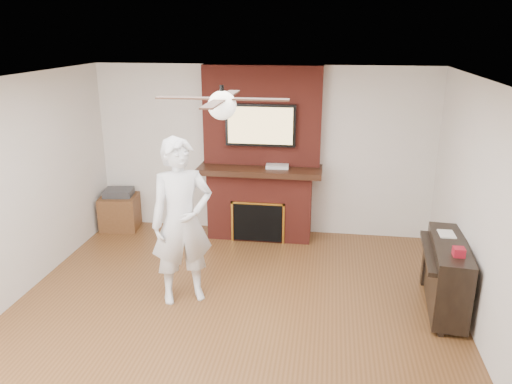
# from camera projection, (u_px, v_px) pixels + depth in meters

# --- Properties ---
(room_shell) EXTENTS (5.36, 5.86, 2.86)m
(room_shell) POSITION_uv_depth(u_px,v_px,m) (224.00, 216.00, 4.82)
(room_shell) COLOR #59361A
(room_shell) RESTS_ON ground
(fireplace) EXTENTS (1.78, 0.64, 2.50)m
(fireplace) POSITION_uv_depth(u_px,v_px,m) (261.00, 171.00, 7.29)
(fireplace) COLOR maroon
(fireplace) RESTS_ON ground
(tv) EXTENTS (1.00, 0.08, 0.60)m
(tv) POSITION_uv_depth(u_px,v_px,m) (260.00, 125.00, 7.03)
(tv) COLOR black
(tv) RESTS_ON fireplace
(ceiling_fan) EXTENTS (1.21, 1.21, 0.31)m
(ceiling_fan) POSITION_uv_depth(u_px,v_px,m) (222.00, 104.00, 4.48)
(ceiling_fan) COLOR black
(ceiling_fan) RESTS_ON room_shell
(person) EXTENTS (0.83, 0.73, 1.90)m
(person) POSITION_uv_depth(u_px,v_px,m) (182.00, 222.00, 5.50)
(person) COLOR silver
(person) RESTS_ON ground
(side_table) EXTENTS (0.62, 0.62, 0.63)m
(side_table) POSITION_uv_depth(u_px,v_px,m) (120.00, 210.00, 7.75)
(side_table) COLOR #502E16
(side_table) RESTS_ON ground
(piano) EXTENTS (0.55, 1.24, 0.88)m
(piano) POSITION_uv_depth(u_px,v_px,m) (446.00, 274.00, 5.45)
(piano) COLOR black
(piano) RESTS_ON ground
(cable_box) EXTENTS (0.33, 0.20, 0.05)m
(cable_box) POSITION_uv_depth(u_px,v_px,m) (277.00, 166.00, 7.13)
(cable_box) COLOR silver
(cable_box) RESTS_ON fireplace
(candle_orange) EXTENTS (0.08, 0.08, 0.11)m
(candle_orange) POSITION_uv_depth(u_px,v_px,m) (255.00, 235.00, 7.41)
(candle_orange) COLOR #F5A61C
(candle_orange) RESTS_ON ground
(candle_green) EXTENTS (0.07, 0.07, 0.09)m
(candle_green) POSITION_uv_depth(u_px,v_px,m) (254.00, 235.00, 7.44)
(candle_green) COLOR #4A7C31
(candle_green) RESTS_ON ground
(candle_cream) EXTENTS (0.08, 0.08, 0.12)m
(candle_cream) POSITION_uv_depth(u_px,v_px,m) (259.00, 236.00, 7.38)
(candle_cream) COLOR beige
(candle_cream) RESTS_ON ground
(candle_blue) EXTENTS (0.06, 0.06, 0.08)m
(candle_blue) POSITION_uv_depth(u_px,v_px,m) (275.00, 237.00, 7.40)
(candle_blue) COLOR #315594
(candle_blue) RESTS_ON ground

